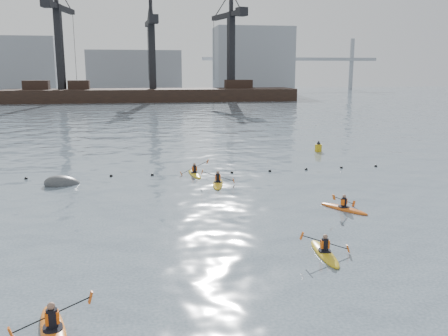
% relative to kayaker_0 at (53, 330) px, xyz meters
% --- Properties ---
extents(float_line, '(33.24, 0.73, 0.24)m').
position_rel_kayaker_0_xyz_m(float_line, '(4.84, 21.47, -0.08)').
color(float_line, black).
rests_on(float_line, ground).
extents(barge_pier, '(72.00, 19.30, 29.50)m').
position_rel_kayaker_0_xyz_m(barge_pier, '(5.12, 108.93, 1.79)').
color(barge_pier, black).
rests_on(barge_pier, ground).
extents(skyline, '(141.00, 28.00, 22.00)m').
position_rel_kayaker_0_xyz_m(skyline, '(7.57, 149.21, 9.14)').
color(skyline, gray).
rests_on(skyline, ground).
extents(kayaker_0, '(2.38, 3.62, 1.25)m').
position_rel_kayaker_0_xyz_m(kayaker_0, '(0.00, 0.00, 0.00)').
color(kayaker_0, orange).
rests_on(kayaker_0, ground).
extents(kayaker_1, '(2.21, 3.24, 1.17)m').
position_rel_kayaker_0_xyz_m(kayaker_1, '(10.25, 4.52, -0.01)').
color(kayaker_1, gold).
rests_on(kayaker_1, ground).
extents(kayaker_3, '(2.29, 3.43, 1.19)m').
position_rel_kayaker_0_xyz_m(kayaker_3, '(7.73, 17.78, -0.01)').
color(kayaker_3, gold).
rests_on(kayaker_3, ground).
extents(kayaker_4, '(2.17, 2.96, 1.18)m').
position_rel_kayaker_0_xyz_m(kayaker_4, '(13.78, 10.67, -0.01)').
color(kayaker_4, '#CD5613').
rests_on(kayaker_4, ground).
extents(kayaker_5, '(2.21, 3.24, 1.24)m').
position_rel_kayaker_0_xyz_m(kayaker_5, '(6.47, 21.11, -0.01)').
color(kayaker_5, gold).
rests_on(kayaker_5, ground).
extents(mooring_buoy, '(3.00, 2.19, 1.73)m').
position_rel_kayaker_0_xyz_m(mooring_buoy, '(-2.78, 19.50, -0.11)').
color(mooring_buoy, '#373A3C').
rests_on(mooring_buoy, ground).
extents(nav_buoy, '(0.66, 0.66, 1.20)m').
position_rel_kayaker_0_xyz_m(nav_buoy, '(19.34, 29.43, 0.26)').
color(nav_buoy, gold).
rests_on(nav_buoy, ground).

